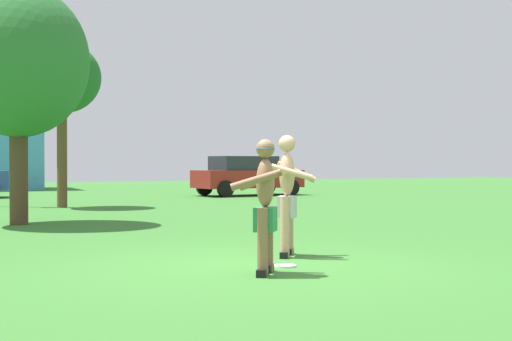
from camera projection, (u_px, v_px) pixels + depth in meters
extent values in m
plane|color=#38752D|center=(260.00, 266.00, 9.26)|extent=(80.00, 80.00, 0.00)
cube|color=black|center=(263.00, 273.00, 8.46)|extent=(0.24, 0.28, 0.09)
cylinder|color=#936647|center=(263.00, 242.00, 8.45)|extent=(0.13, 0.13, 0.81)
cube|color=black|center=(268.00, 268.00, 8.80)|extent=(0.24, 0.28, 0.09)
cylinder|color=#936647|center=(268.00, 239.00, 8.79)|extent=(0.13, 0.13, 0.81)
cube|color=#28844C|center=(265.00, 219.00, 8.62)|extent=(0.39, 0.41, 0.29)
ellipsoid|color=#936647|center=(265.00, 183.00, 8.61)|extent=(0.36, 0.38, 0.59)
cylinder|color=#936647|center=(254.00, 181.00, 8.42)|extent=(0.56, 0.28, 0.25)
cylinder|color=#936647|center=(261.00, 180.00, 8.84)|extent=(0.52, 0.38, 0.28)
sphere|color=#936647|center=(265.00, 149.00, 8.61)|extent=(0.23, 0.23, 0.23)
cone|color=#194CA5|center=(265.00, 143.00, 8.61)|extent=(0.33, 0.33, 0.12)
cube|color=black|center=(289.00, 251.00, 10.46)|extent=(0.24, 0.28, 0.09)
cylinder|color=tan|center=(289.00, 225.00, 10.45)|extent=(0.13, 0.13, 0.87)
cube|color=black|center=(285.00, 255.00, 10.08)|extent=(0.24, 0.28, 0.09)
cylinder|color=tan|center=(285.00, 227.00, 10.08)|extent=(0.13, 0.13, 0.87)
cube|color=#B7B7BC|center=(287.00, 207.00, 10.26)|extent=(0.39, 0.41, 0.31)
ellipsoid|color=tan|center=(287.00, 174.00, 10.25)|extent=(0.36, 0.39, 0.63)
cylinder|color=tan|center=(296.00, 172.00, 10.45)|extent=(0.57, 0.31, 0.32)
cylinder|color=tan|center=(292.00, 172.00, 10.02)|extent=(0.56, 0.39, 0.25)
sphere|color=tan|center=(287.00, 144.00, 10.25)|extent=(0.24, 0.24, 0.24)
cylinder|color=white|center=(285.00, 266.00, 9.24)|extent=(0.29, 0.29, 0.03)
cube|color=maroon|center=(248.00, 179.00, 28.72)|extent=(4.48, 2.29, 0.70)
cube|color=#282D33|center=(244.00, 163.00, 28.61)|extent=(2.58, 1.85, 0.56)
cylinder|color=black|center=(268.00, 186.00, 30.26)|extent=(0.66, 0.29, 0.64)
cylinder|color=black|center=(291.00, 187.00, 28.71)|extent=(0.66, 0.29, 0.64)
cylinder|color=black|center=(204.00, 187.00, 28.73)|extent=(0.66, 0.29, 0.64)
cylinder|color=black|center=(225.00, 189.00, 27.18)|extent=(0.66, 0.29, 0.64)
cylinder|color=brown|center=(62.00, 155.00, 21.14)|extent=(0.30, 0.30, 3.11)
ellipsoid|color=#236028|center=(62.00, 77.00, 21.11)|extent=(2.30, 2.30, 2.13)
cylinder|color=#4C3823|center=(19.00, 169.00, 15.42)|extent=(0.39, 0.39, 2.39)
ellipsoid|color=#2D7033|center=(18.00, 61.00, 15.39)|extent=(3.02, 3.02, 3.32)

